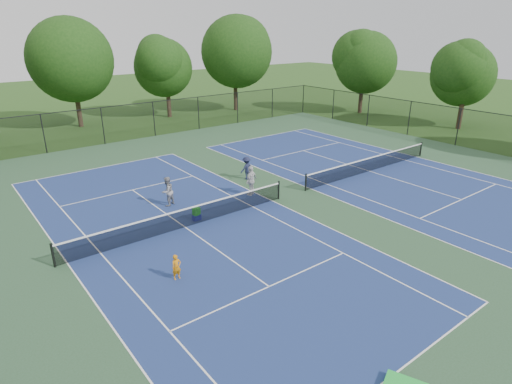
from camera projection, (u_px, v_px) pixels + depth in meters
ground at (292, 195)px, 24.69m from camera, size 140.00×140.00×0.00m
court_pad at (292, 195)px, 24.69m from camera, size 36.00×36.00×0.01m
tennis_court_left at (185, 226)px, 20.65m from camera, size 12.00×23.83×1.07m
tennis_court_right at (370, 170)px, 28.65m from camera, size 12.00×23.83×1.07m
perimeter_fence at (293, 168)px, 24.11m from camera, size 36.08×36.08×3.02m
tree_back_b at (71, 55)px, 39.15m from camera, size 7.60×7.60×10.03m
tree_back_c at (166, 64)px, 43.97m from camera, size 6.00×6.00×8.40m
tree_back_d at (235, 48)px, 47.32m from camera, size 7.80×7.80×10.37m
tree_side_e at (364, 59)px, 46.04m from camera, size 6.60×6.60×8.87m
tree_side_f at (468, 72)px, 38.71m from camera, size 5.80×5.80×8.12m
child_player at (177, 267)px, 16.30m from camera, size 0.38×0.25×1.03m
instructor at (167, 191)px, 22.94m from camera, size 0.97×0.88×1.63m
bystander_a at (251, 181)px, 24.39m from camera, size 1.11×0.80×1.74m
bystander_b at (247, 168)px, 26.99m from camera, size 1.02×0.68×1.47m
ball_crate at (197, 217)px, 21.43m from camera, size 0.41×0.30×0.30m
ball_hopper at (196, 211)px, 21.31m from camera, size 0.38×0.32×0.37m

